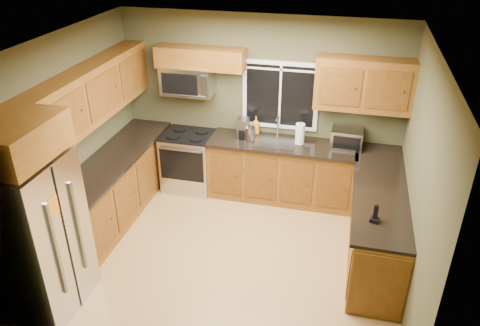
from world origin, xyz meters
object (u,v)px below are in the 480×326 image
at_px(soap_bottle_a, 256,125).
at_px(cordless_phone, 375,217).
at_px(microwave, 188,80).
at_px(coffee_maker, 243,129).
at_px(refrigerator, 37,237).
at_px(paper_towel_roll, 300,134).
at_px(toaster_oven, 347,138).
at_px(range, 189,161).
at_px(soap_bottle_c, 245,127).
at_px(kettle, 250,133).

xyz_separation_m(soap_bottle_a, cordless_phone, (1.73, -1.92, -0.08)).
bearing_deg(microwave, soap_bottle_a, 5.31).
bearing_deg(coffee_maker, refrigerator, -118.58).
distance_m(refrigerator, coffee_maker, 3.23).
relative_size(soap_bottle_a, cordless_phone, 1.32).
relative_size(paper_towel_roll, soap_bottle_a, 1.23).
bearing_deg(toaster_oven, microwave, 179.09).
relative_size(range, microwave, 1.23).
height_order(range, paper_towel_roll, paper_towel_roll).
relative_size(coffee_maker, soap_bottle_c, 1.67).
bearing_deg(microwave, paper_towel_roll, -2.76).
height_order(kettle, paper_towel_roll, paper_towel_roll).
xyz_separation_m(refrigerator, toaster_oven, (3.05, 2.87, 0.18)).
bearing_deg(soap_bottle_c, coffee_maker, -86.40).
height_order(coffee_maker, cordless_phone, coffee_maker).
height_order(refrigerator, soap_bottle_c, refrigerator).
height_order(coffee_maker, kettle, coffee_maker).
distance_m(range, soap_bottle_c, 1.04).
height_order(soap_bottle_c, cordless_phone, cordless_phone).
height_order(soap_bottle_a, soap_bottle_c, soap_bottle_a).
xyz_separation_m(microwave, soap_bottle_a, (1.01, 0.09, -0.65)).
distance_m(paper_towel_roll, soap_bottle_a, 0.71).
height_order(range, soap_bottle_a, soap_bottle_a).
distance_m(range, toaster_oven, 2.44).
xyz_separation_m(range, soap_bottle_a, (1.01, 0.23, 0.61)).
height_order(microwave, coffee_maker, microwave).
height_order(microwave, cordless_phone, microwave).
relative_size(kettle, soap_bottle_a, 0.93).
height_order(coffee_maker, soap_bottle_c, coffee_maker).
bearing_deg(cordless_phone, coffee_maker, 137.09).
height_order(refrigerator, toaster_oven, refrigerator).
relative_size(kettle, cordless_phone, 1.22).
bearing_deg(toaster_oven, paper_towel_roll, -176.17).
relative_size(refrigerator, microwave, 2.37).
distance_m(range, coffee_maker, 1.05).
relative_size(range, coffee_maker, 3.23).
xyz_separation_m(refrigerator, range, (0.69, 2.77, -0.43)).
relative_size(microwave, paper_towel_roll, 2.24).
bearing_deg(soap_bottle_c, microwave, -173.63).
bearing_deg(refrigerator, cordless_phone, 17.38).
bearing_deg(soap_bottle_c, cordless_phone, -45.32).
bearing_deg(paper_towel_roll, range, -178.17).
bearing_deg(kettle, coffee_maker, 147.28).
height_order(soap_bottle_a, cordless_phone, soap_bottle_a).
xyz_separation_m(coffee_maker, soap_bottle_a, (0.16, 0.17, 0.00)).
bearing_deg(range, refrigerator, -103.97).
xyz_separation_m(range, toaster_oven, (2.36, 0.10, 0.61)).
distance_m(refrigerator, cordless_phone, 3.60).
bearing_deg(soap_bottle_c, paper_towel_roll, -11.64).
bearing_deg(kettle, toaster_oven, 4.86).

